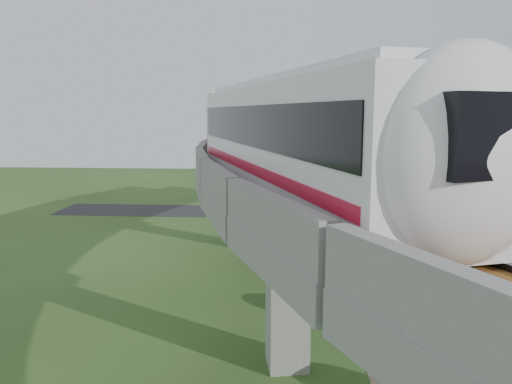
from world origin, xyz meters
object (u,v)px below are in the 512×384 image
car_red (486,290)px  metro_train (283,123)px  car_white (442,306)px  car_dark (469,277)px

car_red → metro_train: bearing=-152.0°
car_white → car_red: bearing=13.2°
car_white → car_dark: 7.28m
car_white → car_dark: bearing=32.7°
car_white → car_red: 5.09m
car_white → car_dark: car_white is taller
car_dark → metro_train: bearing=92.5°
car_white → car_red: size_ratio=0.93×
car_dark → car_red: bearing=-177.4°
car_white → metro_train: bearing=126.5°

